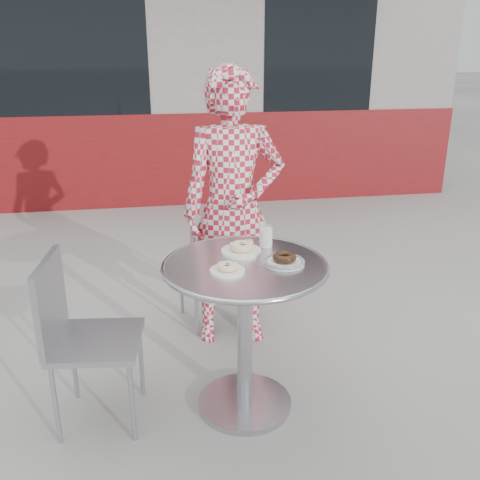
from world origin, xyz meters
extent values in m
plane|color=#A8A5A0|center=(0.00, 0.00, 0.00)|extent=(60.00, 60.00, 0.00)
cube|color=gray|center=(0.00, 5.60, 1.50)|extent=(6.00, 4.00, 3.00)
cube|color=maroon|center=(0.00, 3.68, 0.50)|extent=(6.02, 0.20, 1.00)
cube|color=black|center=(-1.20, 3.61, 1.70)|extent=(1.60, 0.04, 1.40)
cube|color=black|center=(1.40, 3.61, 1.70)|extent=(1.20, 0.04, 1.40)
cylinder|color=silver|center=(-0.04, 0.00, 0.02)|extent=(0.46, 0.46, 0.03)
cylinder|color=silver|center=(-0.04, 0.00, 0.38)|extent=(0.07, 0.07, 0.73)
cylinder|color=silver|center=(-0.04, 0.00, 0.76)|extent=(0.73, 0.73, 0.02)
torus|color=silver|center=(-0.04, 0.00, 0.76)|extent=(0.76, 0.76, 0.03)
cube|color=#9EA1A5|center=(-0.09, 0.92, 0.40)|extent=(0.44, 0.44, 0.03)
cube|color=#9EA1A5|center=(-0.05, 0.74, 0.60)|extent=(0.37, 0.11, 0.37)
cube|color=#9EA1A5|center=(-0.72, 0.03, 0.42)|extent=(0.43, 0.43, 0.03)
cube|color=#9EA1A5|center=(-0.91, 0.05, 0.63)|extent=(0.07, 0.39, 0.39)
imported|color=#A8192E|center=(0.02, 0.71, 0.80)|extent=(0.60, 0.41, 1.60)
cylinder|color=white|center=(-0.03, 0.14, 0.77)|extent=(0.19, 0.19, 0.01)
torus|color=#DEB055|center=(-0.03, 0.14, 0.80)|extent=(0.11, 0.11, 0.04)
sphere|color=#B77A3F|center=(0.02, 0.18, 0.80)|extent=(0.04, 0.04, 0.04)
cylinder|color=white|center=(-0.13, -0.07, 0.77)|extent=(0.15, 0.15, 0.01)
torus|color=#DEB055|center=(-0.13, -0.07, 0.79)|extent=(0.09, 0.09, 0.03)
cylinder|color=white|center=(0.14, -0.02, 0.77)|extent=(0.18, 0.18, 0.01)
torus|color=black|center=(0.14, -0.02, 0.80)|extent=(0.11, 0.11, 0.04)
torus|color=black|center=(0.14, -0.02, 0.78)|extent=(0.19, 0.19, 0.02)
cylinder|color=white|center=(0.10, 0.20, 0.81)|extent=(0.06, 0.06, 0.09)
cylinder|color=white|center=(0.10, 0.20, 0.82)|extent=(0.07, 0.07, 0.11)
camera|label=1|loc=(-0.43, -2.18, 1.70)|focal=40.00mm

